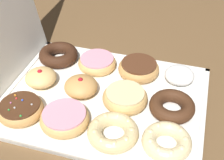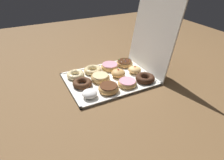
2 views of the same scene
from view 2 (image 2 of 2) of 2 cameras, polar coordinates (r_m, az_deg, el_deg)
ground_plane at (r=1.27m, az=-0.84°, el=-0.01°), size 3.00×3.00×0.00m
donut_box at (r=1.27m, az=-0.85°, el=0.20°), size 0.40×0.52×0.01m
box_lid_open at (r=1.32m, az=11.33°, el=12.23°), size 0.40×0.09×0.49m
cruller_donut_0 at (r=1.30m, az=-10.29°, el=1.51°), size 0.11×0.11×0.03m
chocolate_cake_ring_donut_1 at (r=1.20m, az=-8.38°, el=-0.91°), size 0.11×0.11×0.03m
powdered_filled_donut_2 at (r=1.10m, az=-6.34°, el=-3.85°), size 0.08×0.08×0.04m
cruller_donut_3 at (r=1.34m, az=-5.44°, el=2.85°), size 0.12×0.12×0.04m
glazed_ring_donut_4 at (r=1.24m, az=-3.33°, el=0.70°), size 0.12×0.12×0.04m
chocolate_frosted_donut_5 at (r=1.14m, az=-0.96°, el=-2.30°), size 0.12×0.12×0.04m
pink_frosted_donut_6 at (r=1.37m, az=-0.62°, el=3.89°), size 0.12×0.12×0.04m
jelly_filled_donut_7 at (r=1.28m, az=1.86°, el=1.89°), size 0.09×0.09×0.05m
pink_frosted_donut_8 at (r=1.19m, az=4.35°, el=-0.83°), size 0.11×0.11×0.03m
sprinkle_donut_9 at (r=1.43m, az=3.57°, el=4.86°), size 0.11×0.11×0.04m
jelly_filled_donut_10 at (r=1.33m, az=6.44°, el=2.93°), size 0.09×0.09×0.05m
chocolate_cake_ring_donut_11 at (r=1.25m, az=9.36°, el=0.50°), size 0.12×0.12×0.04m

